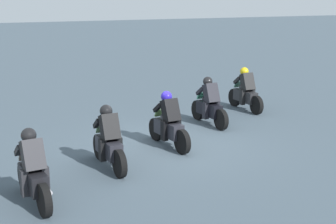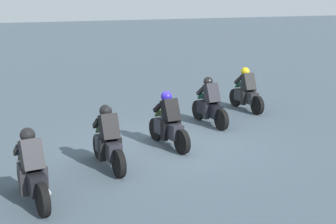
% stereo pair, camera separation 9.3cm
% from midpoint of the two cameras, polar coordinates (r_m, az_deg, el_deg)
% --- Properties ---
extents(ground_plane, '(120.00, 120.00, 0.00)m').
position_cam_midpoint_polar(ground_plane, '(13.47, 0.53, -3.84)').
color(ground_plane, '#3F4D57').
extents(rider_lane_a, '(2.04, 0.54, 1.51)m').
position_cam_midpoint_polar(rider_lane_a, '(17.53, 9.20, 2.20)').
color(rider_lane_a, black).
rests_on(rider_lane_a, ground_plane).
extents(rider_lane_b, '(2.04, 0.55, 1.51)m').
position_cam_midpoint_polar(rider_lane_b, '(15.44, 5.03, 0.78)').
color(rider_lane_b, black).
rests_on(rider_lane_b, ground_plane).
extents(rider_lane_c, '(2.04, 0.57, 1.51)m').
position_cam_midpoint_polar(rider_lane_c, '(13.17, 0.29, -1.43)').
color(rider_lane_c, black).
rests_on(rider_lane_c, ground_plane).
extents(rider_lane_d, '(2.04, 0.55, 1.51)m').
position_cam_midpoint_polar(rider_lane_d, '(11.68, -6.69, -3.50)').
color(rider_lane_d, black).
rests_on(rider_lane_d, ground_plane).
extents(rider_lane_e, '(2.04, 0.57, 1.51)m').
position_cam_midpoint_polar(rider_lane_e, '(10.04, -15.22, -6.80)').
color(rider_lane_e, black).
rests_on(rider_lane_e, ground_plane).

